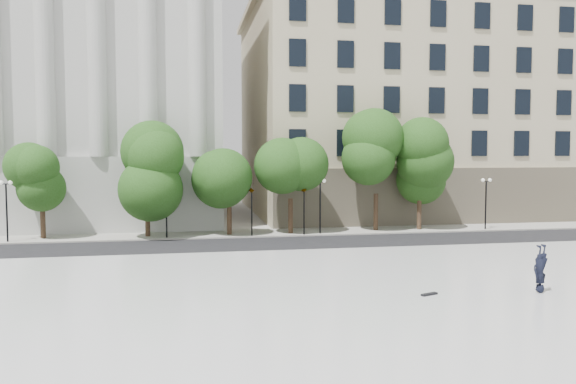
{
  "coord_description": "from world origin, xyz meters",
  "views": [
    {
      "loc": [
        -4.86,
        -18.87,
        6.28
      ],
      "look_at": [
        0.35,
        10.0,
        4.23
      ],
      "focal_mm": 35.0,
      "sensor_mm": 36.0,
      "label": 1
    }
  ],
  "objects_px": {
    "person_lying": "(540,286)",
    "traffic_light_east": "(304,188)",
    "skateboard": "(429,294)",
    "traffic_light_west": "(252,189)"
  },
  "relations": [
    {
      "from": "person_lying",
      "to": "traffic_light_east",
      "type": "bearing_deg",
      "value": 83.46
    },
    {
      "from": "traffic_light_east",
      "to": "skateboard",
      "type": "relative_size",
      "value": 5.32
    },
    {
      "from": "traffic_light_west",
      "to": "person_lying",
      "type": "bearing_deg",
      "value": -64.36
    },
    {
      "from": "person_lying",
      "to": "skateboard",
      "type": "height_order",
      "value": "person_lying"
    },
    {
      "from": "traffic_light_west",
      "to": "skateboard",
      "type": "xyz_separation_m",
      "value": [
        5.03,
        -19.91,
        -3.15
      ]
    },
    {
      "from": "traffic_light_west",
      "to": "person_lying",
      "type": "xyz_separation_m",
      "value": [
        9.76,
        -20.32,
        -2.92
      ]
    },
    {
      "from": "traffic_light_east",
      "to": "skateboard",
      "type": "bearing_deg",
      "value": -86.92
    },
    {
      "from": "traffic_light_west",
      "to": "person_lying",
      "type": "distance_m",
      "value": 22.73
    },
    {
      "from": "person_lying",
      "to": "skateboard",
      "type": "bearing_deg",
      "value": 152.5
    },
    {
      "from": "person_lying",
      "to": "skateboard",
      "type": "relative_size",
      "value": 2.56
    }
  ]
}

